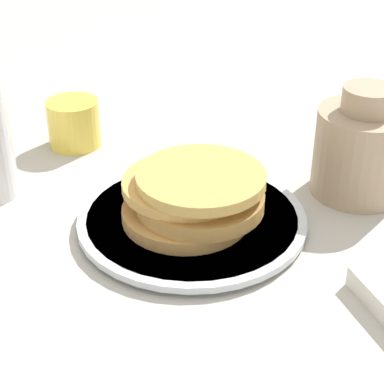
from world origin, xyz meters
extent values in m
plane|color=#BCB7AD|center=(0.00, 0.00, 0.00)|extent=(4.00, 4.00, 0.00)
cylinder|color=silver|center=(-0.02, 0.01, 0.01)|extent=(0.22, 0.22, 0.01)
cylinder|color=silver|center=(-0.02, 0.01, 0.01)|extent=(0.24, 0.24, 0.01)
cylinder|color=tan|center=(-0.02, 0.01, 0.02)|extent=(0.13, 0.13, 0.01)
cylinder|color=#B08241|center=(-0.02, 0.00, 0.03)|extent=(0.13, 0.13, 0.02)
cylinder|color=tan|center=(-0.01, 0.02, 0.05)|extent=(0.13, 0.13, 0.01)
cylinder|color=tan|center=(-0.02, 0.00, 0.06)|extent=(0.13, 0.13, 0.01)
cylinder|color=yellow|center=(0.13, 0.20, 0.03)|extent=(0.07, 0.07, 0.06)
cylinder|color=tan|center=(0.10, -0.16, 0.05)|extent=(0.10, 0.10, 0.10)
cylinder|color=tan|center=(0.10, -0.16, 0.11)|extent=(0.06, 0.06, 0.03)
camera|label=1|loc=(-0.56, -0.12, 0.37)|focal=60.00mm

